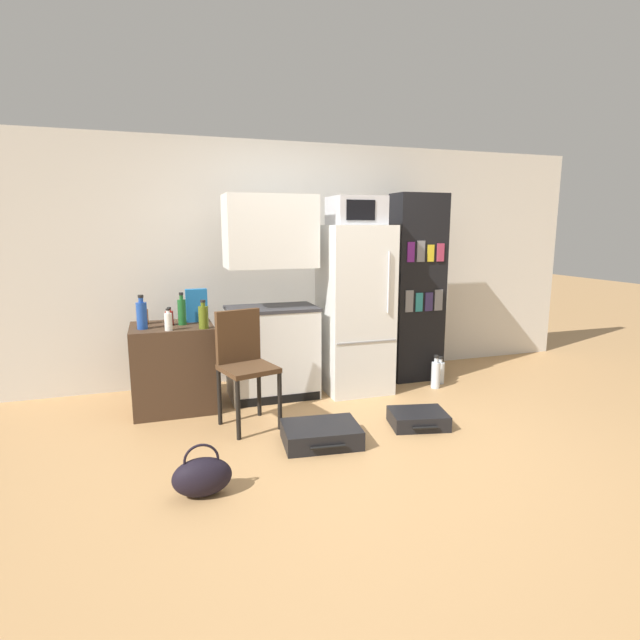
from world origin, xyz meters
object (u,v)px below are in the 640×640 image
(side_table, at_px, (174,367))
(bottle_green_tall, at_px, (182,311))
(water_bottle_front, at_px, (436,374))
(bottle_ketchup_red, at_px, (169,317))
(bookshelf, at_px, (416,289))
(suitcase_small_flat, at_px, (321,434))
(microwave, at_px, (356,211))
(chair, at_px, (243,357))
(bottle_blue_soda, at_px, (142,315))
(bottle_olive_oil, at_px, (203,317))
(water_bottle_middle, at_px, (440,372))
(refrigerator, at_px, (355,309))
(handbag, at_px, (202,476))
(suitcase_large_flat, at_px, (418,419))
(bottle_amber_beer, at_px, (143,316))
(bottle_milk_white, at_px, (168,321))
(cereal_box, at_px, (197,305))

(side_table, bearing_deg, bottle_green_tall, -3.35)
(bottle_green_tall, height_order, water_bottle_front, bottle_green_tall)
(side_table, height_order, bottle_ketchup_red, bottle_ketchup_red)
(bookshelf, xyz_separation_m, suitcase_small_flat, (-1.49, -1.28, -0.91))
(microwave, height_order, water_bottle_front, microwave)
(side_table, relative_size, chair, 0.81)
(water_bottle_front, bearing_deg, bottle_blue_soda, 177.02)
(bottle_olive_oil, bearing_deg, water_bottle_middle, 2.88)
(refrigerator, distance_m, microwave, 0.95)
(side_table, xyz_separation_m, bottle_olive_oil, (0.26, -0.24, 0.49))
(handbag, bearing_deg, suitcase_large_flat, 17.18)
(bottle_olive_oil, relative_size, suitcase_small_flat, 0.40)
(bottle_amber_beer, height_order, handbag, bottle_amber_beer)
(microwave, xyz_separation_m, handbag, (-1.65, -1.61, -1.64))
(bookshelf, relative_size, suitcase_large_flat, 3.81)
(side_table, height_order, chair, chair)
(microwave, distance_m, bottle_green_tall, 1.87)
(bottle_blue_soda, distance_m, bottle_milk_white, 0.25)
(bottle_amber_beer, bearing_deg, bottle_olive_oil, -37.08)
(bottle_ketchup_red, bearing_deg, water_bottle_middle, -3.04)
(bottle_green_tall, height_order, handbag, bottle_green_tall)
(refrigerator, distance_m, handbag, 2.41)
(bookshelf, bearing_deg, handbag, -143.85)
(bookshelf, bearing_deg, water_bottle_middle, -56.77)
(microwave, distance_m, cereal_box, 1.74)
(bottle_milk_white, relative_size, bottle_green_tall, 0.64)
(side_table, relative_size, bottle_green_tall, 2.65)
(bottle_ketchup_red, relative_size, bottle_amber_beer, 0.94)
(bottle_olive_oil, height_order, water_bottle_front, bottle_olive_oil)
(side_table, height_order, water_bottle_middle, side_table)
(bottle_blue_soda, relative_size, cereal_box, 0.97)
(bottle_blue_soda, distance_m, chair, 0.96)
(side_table, distance_m, bottle_blue_soda, 0.57)
(microwave, xyz_separation_m, water_bottle_front, (0.80, -0.23, -1.62))
(cereal_box, height_order, handbag, cereal_box)
(refrigerator, distance_m, bottle_olive_oil, 1.50)
(bottle_milk_white, distance_m, handbag, 1.57)
(refrigerator, height_order, suitcase_large_flat, refrigerator)
(bottle_blue_soda, bearing_deg, water_bottle_front, -2.98)
(bottle_green_tall, bearing_deg, bottle_milk_white, -118.91)
(microwave, relative_size, bottle_amber_beer, 2.88)
(bottle_olive_oil, xyz_separation_m, bottle_green_tall, (-0.16, 0.23, 0.02))
(cereal_box, height_order, suitcase_large_flat, cereal_box)
(refrigerator, bearing_deg, handbag, -135.62)
(chair, bearing_deg, water_bottle_middle, -3.73)
(side_table, xyz_separation_m, bottle_ketchup_red, (-0.01, 0.03, 0.45))
(refrigerator, height_order, bottle_olive_oil, refrigerator)
(refrigerator, distance_m, water_bottle_front, 1.07)
(bookshelf, distance_m, suitcase_small_flat, 2.16)
(refrigerator, distance_m, bottle_green_tall, 1.65)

